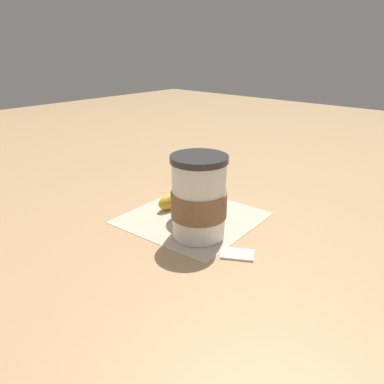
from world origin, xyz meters
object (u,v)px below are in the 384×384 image
object	(u,v)px
coffee_cup	(199,198)
sugar_packet	(237,253)
muffin	(199,185)
banana	(180,187)

from	to	relation	value
coffee_cup	sugar_packet	size ratio (longest dim) A/B	2.76
muffin	sugar_packet	world-z (taller)	muffin
coffee_cup	muffin	size ratio (longest dim) A/B	1.25
banana	sugar_packet	xyz separation A→B (m)	(-0.23, 0.12, -0.01)
coffee_cup	muffin	bearing A→B (deg)	-49.66
coffee_cup	sugar_packet	xyz separation A→B (m)	(-0.09, 0.01, -0.06)
muffin	banana	distance (m)	0.12
sugar_packet	coffee_cup	bearing A→B (deg)	-6.01
banana	sugar_packet	distance (m)	0.26
coffee_cup	muffin	xyz separation A→B (m)	(0.05, -0.06, -0.00)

